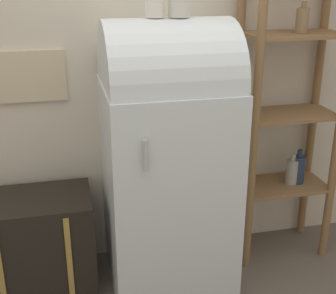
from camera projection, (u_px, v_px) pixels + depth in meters
The scene contains 4 objects.
wall_back at pixel (153, 43), 2.70m from camera, with size 7.00×0.09×2.70m.
refrigerator at pixel (167, 154), 2.57m from camera, with size 0.68×0.70×1.53m.
suitcase_trunk at pixel (36, 243), 2.67m from camera, with size 0.65×0.43×0.57m.
shelf_unit at pixel (289, 100), 2.78m from camera, with size 0.59×0.35×1.89m.
Camera 1 is at (-0.54, -2.11, 1.76)m, focal length 50.00 mm.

